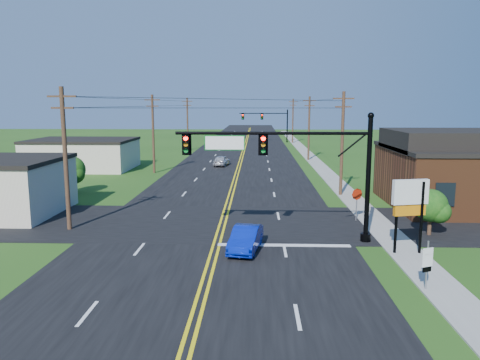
{
  "coord_description": "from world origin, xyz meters",
  "views": [
    {
      "loc": [
        2.43,
        -18.57,
        7.94
      ],
      "look_at": [
        1.41,
        10.0,
        3.28
      ],
      "focal_mm": 35.0,
      "sensor_mm": 36.0,
      "label": 1
    }
  ],
  "objects_px": {
    "blue_car": "(246,239)",
    "stop_sign": "(357,198)",
    "signal_mast_main": "(290,161)",
    "signal_mast_far": "(266,120)",
    "route_sign": "(427,262)"
  },
  "relations": [
    {
      "from": "blue_car",
      "to": "signal_mast_main",
      "type": "bearing_deg",
      "value": 47.46
    },
    {
      "from": "blue_car",
      "to": "stop_sign",
      "type": "bearing_deg",
      "value": 51.78
    },
    {
      "from": "route_sign",
      "to": "stop_sign",
      "type": "height_order",
      "value": "stop_sign"
    },
    {
      "from": "signal_mast_far",
      "to": "route_sign",
      "type": "xyz_separation_m",
      "value": [
        5.29,
        -79.2,
        -3.26
      ]
    },
    {
      "from": "stop_sign",
      "to": "signal_mast_main",
      "type": "bearing_deg",
      "value": -158.98
    },
    {
      "from": "signal_mast_far",
      "to": "stop_sign",
      "type": "relative_size",
      "value": 4.79
    },
    {
      "from": "signal_mast_main",
      "to": "stop_sign",
      "type": "bearing_deg",
      "value": 44.56
    },
    {
      "from": "blue_car",
      "to": "stop_sign",
      "type": "height_order",
      "value": "stop_sign"
    },
    {
      "from": "route_sign",
      "to": "stop_sign",
      "type": "relative_size",
      "value": 0.96
    },
    {
      "from": "blue_car",
      "to": "stop_sign",
      "type": "distance_m",
      "value": 10.11
    },
    {
      "from": "signal_mast_far",
      "to": "stop_sign",
      "type": "distance_m",
      "value": 67.38
    },
    {
      "from": "signal_mast_far",
      "to": "route_sign",
      "type": "distance_m",
      "value": 79.44
    },
    {
      "from": "signal_mast_main",
      "to": "blue_car",
      "type": "bearing_deg",
      "value": -141.73
    },
    {
      "from": "blue_car",
      "to": "stop_sign",
      "type": "xyz_separation_m",
      "value": [
        7.41,
        6.81,
        1.0
      ]
    },
    {
      "from": "signal_mast_far",
      "to": "route_sign",
      "type": "relative_size",
      "value": 4.98
    }
  ]
}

